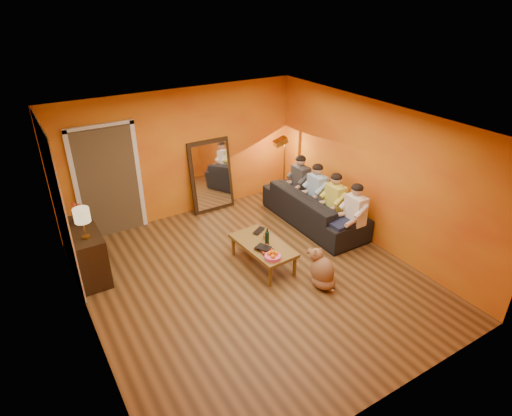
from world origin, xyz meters
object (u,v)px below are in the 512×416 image
person_mid_left (335,203)px  sofa (314,208)px  dog (322,268)px  floor_lamp (284,170)px  coffee_table (263,254)px  person_far_left (355,215)px  person_far_right (300,183)px  tumbler (265,237)px  mirror_frame (211,176)px  vase (78,218)px  person_mid_right (317,192)px  wine_bottle (267,237)px  table_lamp (83,224)px  sideboard (87,252)px  laptop (261,231)px

person_mid_left → sofa: bearing=106.1°
dog → floor_lamp: bearing=61.3°
coffee_table → person_far_left: bearing=-12.9°
sofa → person_far_right: (0.13, 0.65, 0.26)m
floor_lamp → tumbler: floor_lamp is taller
mirror_frame → tumbler: bearing=-92.2°
coffee_table → vase: size_ratio=6.11×
dog → person_far_left: size_ratio=0.54×
person_mid_right → wine_bottle: person_mid_right is taller
floor_lamp → coffee_table: bearing=-125.3°
floor_lamp → person_mid_right: 1.11m
wine_bottle → person_mid_left: bearing=10.1°
person_mid_right → coffee_table: bearing=-155.6°
floor_lamp → person_mid_left: 1.66m
floor_lamp → dog: (-1.25, -2.88, -0.39)m
table_lamp → person_far_left: table_lamp is taller
person_far_right → vase: (-4.37, 0.17, 0.34)m
mirror_frame → floor_lamp: bearing=-16.0°
person_far_left → vase: (-4.37, 1.82, 0.34)m
wine_bottle → tumbler: bearing=67.6°
dog → person_mid_left: bearing=38.6°
person_mid_left → sideboard: bearing=166.8°
coffee_table → person_far_right: bearing=33.6°
dog → sofa: bearing=50.3°
person_mid_left → coffee_table: bearing=-171.7°
person_far_left → floor_lamp: bearing=90.8°
mirror_frame → person_far_right: mirror_frame is taller
person_mid_left → person_mid_right: (0.00, 0.55, 0.00)m
dog → person_far_left: (1.28, 0.68, 0.28)m
floor_lamp → person_mid_right: size_ratio=1.18×
coffee_table → person_mid_left: bearing=4.6°
laptop → mirror_frame: bearing=59.6°
floor_lamp → dog: bearing=-106.3°
person_mid_left → person_far_right: same height
wine_bottle → table_lamp: bearing=158.7°
sofa → person_far_left: person_far_left is taller
sideboard → mirror_frame: bearing=21.2°
coffee_table → vase: (-2.59, 1.53, 0.74)m
dog → person_mid_left: (1.28, 1.23, 0.28)m
person_far_left → laptop: (-1.60, 0.64, -0.18)m
person_mid_left → laptop: (-1.60, 0.09, -0.18)m
tumbler → vase: bearing=152.5°
person_mid_right → vase: size_ratio=6.11×
person_mid_right → mirror_frame: bearing=135.5°
mirror_frame → tumbler: (-0.08, -2.24, -0.29)m
mirror_frame → person_mid_left: size_ratio=1.25×
coffee_table → person_far_right: 2.28m
sideboard → person_mid_left: 4.49m
tumbler → table_lamp: bearing=162.4°
sideboard → person_far_right: person_far_right is taller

